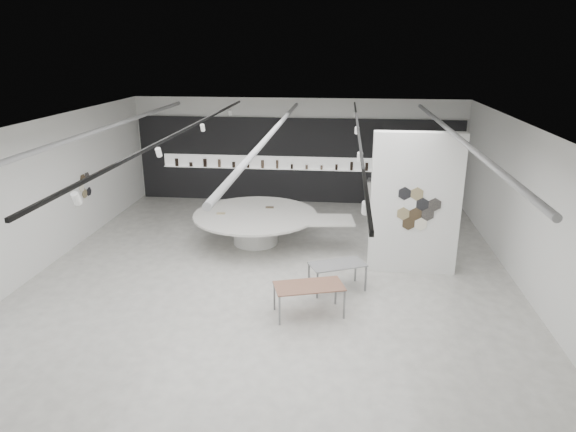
# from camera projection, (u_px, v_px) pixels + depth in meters

# --- Properties ---
(room) EXTENTS (12.02, 14.02, 3.82)m
(room) POSITION_uv_depth(u_px,v_px,m) (266.00, 200.00, 12.12)
(room) COLOR beige
(room) RESTS_ON ground
(back_wall_display) EXTENTS (11.80, 0.27, 3.10)m
(back_wall_display) POSITION_uv_depth(u_px,v_px,m) (295.00, 161.00, 18.83)
(back_wall_display) COLOR black
(back_wall_display) RESTS_ON ground
(partition_column) EXTENTS (2.20, 0.38, 3.60)m
(partition_column) POSITION_uv_depth(u_px,v_px,m) (415.00, 204.00, 12.77)
(partition_column) COLOR white
(partition_column) RESTS_ON ground
(display_island) EXTENTS (4.87, 3.96, 0.92)m
(display_island) POSITION_uv_depth(u_px,v_px,m) (258.00, 224.00, 15.00)
(display_island) COLOR white
(display_island) RESTS_ON ground
(sample_table_wood) EXTENTS (1.62, 1.13, 0.69)m
(sample_table_wood) POSITION_uv_depth(u_px,v_px,m) (309.00, 288.00, 10.95)
(sample_table_wood) COLOR brown
(sample_table_wood) RESTS_ON ground
(sample_table_stone) EXTENTS (1.44, 1.12, 0.67)m
(sample_table_stone) POSITION_uv_depth(u_px,v_px,m) (337.00, 266.00, 12.10)
(sample_table_stone) COLOR gray
(sample_table_stone) RESTS_ON ground
(kitchen_counter) EXTENTS (1.83, 0.90, 1.38)m
(kitchen_counter) POSITION_uv_depth(u_px,v_px,m) (392.00, 194.00, 18.41)
(kitchen_counter) COLOR white
(kitchen_counter) RESTS_ON ground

